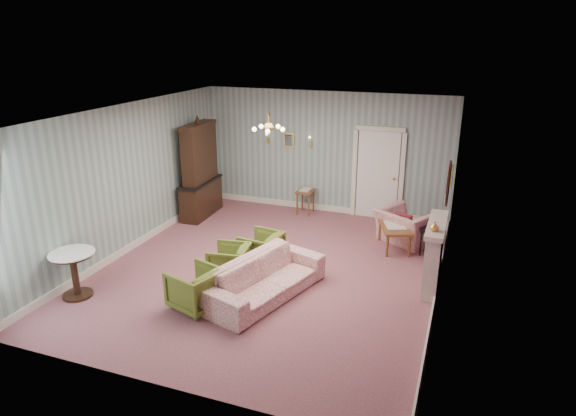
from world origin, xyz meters
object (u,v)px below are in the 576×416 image
at_px(olive_chair_b, 229,260).
at_px(wingback_chair, 407,221).
at_px(sofa_chintz, 265,272).
at_px(coffee_table, 394,237).
at_px(fireplace, 434,254).
at_px(pedestal_table, 75,274).
at_px(dresser, 200,168).
at_px(olive_chair_a, 196,287).
at_px(olive_chair_c, 261,247).
at_px(side_table_black, 427,241).

height_order(olive_chair_b, wingback_chair, wingback_chair).
height_order(sofa_chintz, coffee_table, sofa_chintz).
relative_size(fireplace, pedestal_table, 1.75).
height_order(dresser, pedestal_table, dresser).
bearing_deg(coffee_table, fireplace, -57.66).
bearing_deg(olive_chair_a, fireplace, 138.56).
bearing_deg(coffee_table, olive_chair_a, -126.97).
height_order(olive_chair_b, sofa_chintz, sofa_chintz).
height_order(dresser, coffee_table, dresser).
bearing_deg(coffee_table, sofa_chintz, -121.99).
relative_size(olive_chair_b, pedestal_table, 0.85).
xyz_separation_m(olive_chair_b, olive_chair_c, (0.32, 0.70, 0.01)).
xyz_separation_m(olive_chair_c, fireplace, (3.11, 0.25, 0.23)).
height_order(olive_chair_b, coffee_table, olive_chair_b).
bearing_deg(olive_chair_a, coffee_table, 160.59).
bearing_deg(olive_chair_a, pedestal_table, -62.43).
distance_m(olive_chair_a, sofa_chintz, 1.15).
relative_size(coffee_table, side_table_black, 1.81).
bearing_deg(olive_chair_c, pedestal_table, -39.97).
height_order(olive_chair_b, dresser, dresser).
bearing_deg(wingback_chair, olive_chair_b, 75.50).
distance_m(fireplace, coffee_table, 1.65).
bearing_deg(olive_chair_c, olive_chair_b, -16.71).
bearing_deg(olive_chair_b, side_table_black, 117.37).
xyz_separation_m(wingback_chair, side_table_black, (0.48, -0.45, -0.20)).
distance_m(sofa_chintz, wingback_chair, 3.66).
relative_size(olive_chair_c, fireplace, 0.50).
height_order(fireplace, coffee_table, fireplace).
xyz_separation_m(olive_chair_c, sofa_chintz, (0.54, -1.10, 0.09)).
height_order(olive_chair_c, dresser, dresser).
distance_m(olive_chair_a, wingback_chair, 4.75).
bearing_deg(side_table_black, olive_chair_b, -144.50).
bearing_deg(olive_chair_c, dresser, -122.30).
xyz_separation_m(olive_chair_a, fireplace, (3.46, 2.08, 0.21)).
xyz_separation_m(wingback_chair, coffee_table, (-0.17, -0.42, -0.22)).
distance_m(coffee_table, side_table_black, 0.66).
height_order(olive_chair_c, coffee_table, olive_chair_c).
height_order(olive_chair_c, fireplace, fireplace).
xyz_separation_m(dresser, pedestal_table, (0.00, -4.21, -0.78)).
distance_m(olive_chair_c, dresser, 3.25).
xyz_separation_m(olive_chair_a, wingback_chair, (2.77, 3.87, 0.10)).
distance_m(wingback_chair, pedestal_table, 6.41).
distance_m(olive_chair_c, coffee_table, 2.77).
relative_size(olive_chair_b, fireplace, 0.48).
bearing_deg(fireplace, pedestal_table, -156.12).
bearing_deg(sofa_chintz, fireplace, -45.03).
bearing_deg(olive_chair_c, sofa_chintz, 33.89).
height_order(olive_chair_a, sofa_chintz, sofa_chintz).
bearing_deg(pedestal_table, sofa_chintz, 20.22).
xyz_separation_m(side_table_black, pedestal_table, (-5.30, -3.78, 0.13)).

